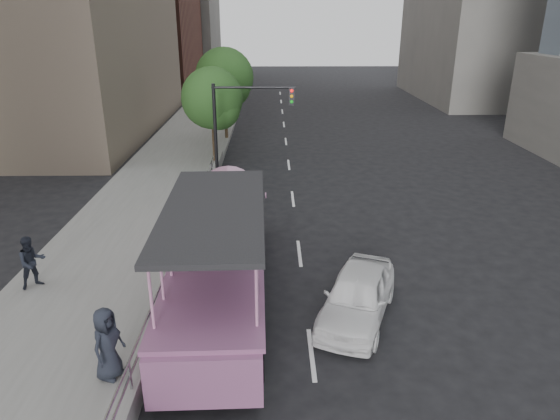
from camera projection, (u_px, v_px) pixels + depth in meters
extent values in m
plane|color=black|center=(273.00, 312.00, 14.95)|extent=(160.00, 160.00, 0.00)
cube|color=#969591|center=(154.00, 197.00, 24.13)|extent=(5.50, 80.00, 0.30)
cube|color=#999994|center=(179.00, 268.00, 16.59)|extent=(0.24, 30.00, 0.36)
cylinder|color=#A5A5A9|center=(130.00, 376.00, 10.81)|extent=(0.07, 0.07, 0.70)
cylinder|color=#A5A5A9|center=(151.00, 323.00, 12.67)|extent=(0.07, 0.07, 0.70)
cylinder|color=#A5A5A9|center=(166.00, 284.00, 14.54)|extent=(0.07, 0.07, 0.70)
cylinder|color=#A5A5A9|center=(178.00, 253.00, 16.40)|extent=(0.07, 0.07, 0.70)
cylinder|color=#A5A5A9|center=(188.00, 229.00, 18.27)|extent=(0.07, 0.07, 0.70)
cylinder|color=#A5A5A9|center=(195.00, 210.00, 20.13)|extent=(0.07, 0.07, 0.70)
cylinder|color=#A5A5A9|center=(202.00, 193.00, 22.00)|extent=(0.07, 0.07, 0.70)
cylinder|color=#A5A5A9|center=(207.00, 179.00, 23.86)|extent=(0.07, 0.07, 0.70)
cylinder|color=#A5A5A9|center=(212.00, 168.00, 25.72)|extent=(0.07, 0.07, 0.70)
cylinder|color=#A5A5A9|center=(178.00, 253.00, 16.40)|extent=(0.06, 22.00, 0.06)
cylinder|color=#A5A5A9|center=(177.00, 244.00, 16.28)|extent=(0.06, 22.00, 0.06)
cylinder|color=black|center=(164.00, 365.00, 11.98)|extent=(0.38, 0.92, 0.91)
cylinder|color=black|center=(257.00, 363.00, 12.07)|extent=(0.38, 0.92, 0.91)
cylinder|color=black|center=(181.00, 302.00, 14.63)|extent=(0.38, 0.92, 0.91)
cylinder|color=black|center=(257.00, 301.00, 14.71)|extent=(0.38, 0.92, 0.91)
cylinder|color=black|center=(193.00, 259.00, 17.27)|extent=(0.38, 0.92, 0.91)
cylinder|color=black|center=(257.00, 257.00, 17.36)|extent=(0.38, 0.92, 0.91)
cube|color=pink|center=(219.00, 281.00, 14.65)|extent=(2.74, 8.38, 1.27)
cube|color=pink|center=(228.00, 212.00, 19.09)|extent=(2.54, 2.22, 1.59)
cylinder|color=pink|center=(229.00, 197.00, 19.79)|extent=(2.40, 0.77, 2.38)
cube|color=#905480|center=(204.00, 380.00, 10.63)|extent=(2.55, 0.42, 1.27)
cube|color=#905480|center=(218.00, 259.00, 14.40)|extent=(2.87, 8.69, 0.12)
cube|color=black|center=(214.00, 209.00, 13.40)|extent=(2.85, 6.76, 0.14)
cube|color=gray|center=(224.00, 202.00, 17.06)|extent=(2.34, 0.27, 1.06)
cube|color=pink|center=(225.00, 206.00, 17.59)|extent=(2.26, 1.07, 0.51)
imported|color=white|center=(358.00, 295.00, 14.45)|extent=(3.20, 4.68, 1.48)
imported|color=#232834|center=(32.00, 262.00, 15.52)|extent=(1.05, 1.03, 1.70)
imported|color=#232834|center=(107.00, 343.00, 11.55)|extent=(0.88, 1.04, 1.82)
cylinder|color=black|center=(187.00, 237.00, 17.29)|extent=(0.07, 0.07, 2.27)
cube|color=#0B1B4F|center=(185.00, 212.00, 16.95)|extent=(0.14, 0.55, 0.82)
cube|color=white|center=(186.00, 212.00, 16.95)|extent=(0.09, 0.36, 0.50)
cylinder|color=black|center=(216.00, 135.00, 25.62)|extent=(0.18, 0.18, 5.20)
cylinder|color=black|center=(254.00, 87.00, 24.78)|extent=(4.20, 0.12, 0.12)
cube|color=black|center=(292.00, 97.00, 24.98)|extent=(0.28, 0.22, 0.85)
sphere|color=red|center=(292.00, 91.00, 24.75)|extent=(0.16, 0.16, 0.16)
cylinder|color=#372619|center=(214.00, 140.00, 29.26)|extent=(0.22, 0.22, 3.08)
sphere|color=#2F5A24|center=(212.00, 98.00, 28.38)|extent=(3.52, 3.52, 3.52)
sphere|color=#2F5A24|center=(219.00, 109.00, 28.31)|extent=(2.42, 2.42, 2.42)
cylinder|color=#372619|center=(226.00, 117.00, 34.78)|extent=(0.22, 0.22, 3.47)
sphere|color=#2F5A24|center=(224.00, 77.00, 33.80)|extent=(3.97, 3.97, 3.97)
sphere|color=#2F5A24|center=(230.00, 87.00, 33.75)|extent=(2.73, 2.73, 2.73)
cube|color=slate|center=(158.00, 4.00, 70.74)|extent=(16.00, 14.00, 20.00)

